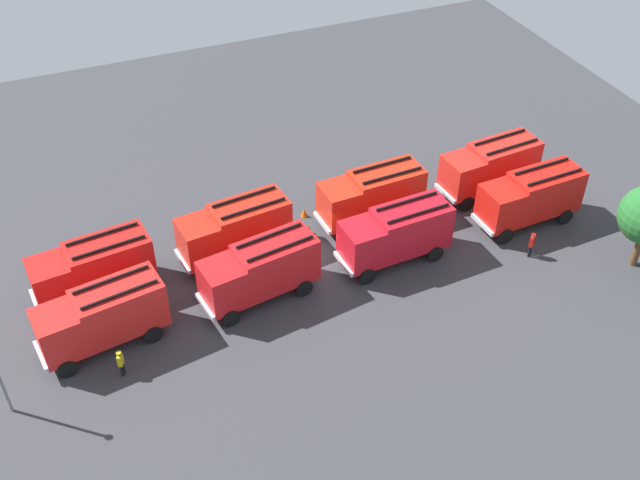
% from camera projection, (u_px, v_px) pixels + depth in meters
% --- Properties ---
extents(ground_plane, '(64.84, 64.84, 0.00)m').
position_uv_depth(ground_plane, '(320.00, 257.00, 48.95)').
color(ground_plane, '#38383D').
extents(fire_truck_0, '(7.37, 3.21, 3.88)m').
position_uv_depth(fire_truck_0, '(490.00, 166.00, 53.15)').
color(fire_truck_0, red).
rests_on(fire_truck_0, ground).
extents(fire_truck_1, '(7.30, 3.01, 3.88)m').
position_uv_depth(fire_truck_1, '(372.00, 194.00, 50.54)').
color(fire_truck_1, red).
rests_on(fire_truck_1, ground).
extents(fire_truck_2, '(7.43, 3.40, 3.88)m').
position_uv_depth(fire_truck_2, '(235.00, 229.00, 47.75)').
color(fire_truck_2, red).
rests_on(fire_truck_2, ground).
extents(fire_truck_3, '(7.42, 3.38, 3.88)m').
position_uv_depth(fire_truck_3, '(93.00, 268.00, 44.90)').
color(fire_truck_3, red).
rests_on(fire_truck_3, ground).
extents(fire_truck_4, '(7.30, 3.01, 3.88)m').
position_uv_depth(fire_truck_4, '(531.00, 196.00, 50.40)').
color(fire_truck_4, red).
rests_on(fire_truck_4, ground).
extents(fire_truck_5, '(7.32, 3.05, 3.88)m').
position_uv_depth(fire_truck_5, '(396.00, 233.00, 47.41)').
color(fire_truck_5, red).
rests_on(fire_truck_5, ground).
extents(fire_truck_6, '(7.48, 3.61, 3.88)m').
position_uv_depth(fire_truck_6, '(260.00, 270.00, 44.78)').
color(fire_truck_6, red).
rests_on(fire_truck_6, ground).
extents(fire_truck_7, '(7.49, 3.62, 3.88)m').
position_uv_depth(fire_truck_7, '(102.00, 316.00, 41.84)').
color(fire_truck_7, red).
rests_on(fire_truck_7, ground).
extents(firefighter_0, '(0.36, 0.47, 1.79)m').
position_uv_depth(firefighter_0, '(362.00, 188.00, 53.02)').
color(firefighter_0, black).
rests_on(firefighter_0, ground).
extents(firefighter_1, '(0.48, 0.43, 1.77)m').
position_uv_depth(firefighter_1, '(532.00, 244.00, 48.41)').
color(firefighter_1, black).
rests_on(firefighter_1, ground).
extents(firefighter_2, '(0.40, 0.48, 1.72)m').
position_uv_depth(firefighter_2, '(121.00, 362.00, 40.82)').
color(firefighter_2, black).
rests_on(firefighter_2, ground).
extents(traffic_cone_0, '(0.48, 0.48, 0.68)m').
position_uv_depth(traffic_cone_0, '(308.00, 229.00, 50.62)').
color(traffic_cone_0, '#F2600C').
rests_on(traffic_cone_0, ground).
extents(traffic_cone_1, '(0.47, 0.47, 0.67)m').
position_uv_depth(traffic_cone_1, '(304.00, 212.00, 52.01)').
color(traffic_cone_1, '#F2600C').
rests_on(traffic_cone_1, ground).
extents(traffic_cone_2, '(0.49, 0.49, 0.70)m').
position_uv_depth(traffic_cone_2, '(316.00, 239.00, 49.82)').
color(traffic_cone_2, '#F2600C').
rests_on(traffic_cone_2, ground).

